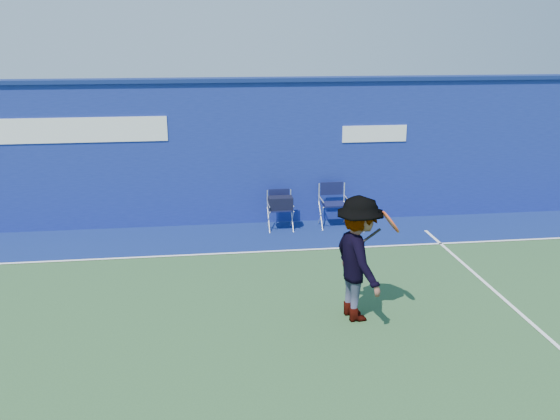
{
  "coord_description": "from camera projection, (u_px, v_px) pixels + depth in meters",
  "views": [
    {
      "loc": [
        -0.02,
        -7.21,
        3.96
      ],
      "look_at": [
        1.25,
        2.6,
        1.0
      ],
      "focal_mm": 38.0,
      "sensor_mm": 36.0,
      "label": 1
    }
  ],
  "objects": [
    {
      "name": "out_of_bounds_strip",
      "position": [
        208.0,
        239.0,
        11.88
      ],
      "size": [
        24.0,
        1.8,
        0.01
      ],
      "primitive_type": "cube",
      "color": "navy",
      "rests_on": "ground"
    },
    {
      "name": "court_lines",
      "position": [
        212.0,
        318.0,
        8.55
      ],
      "size": [
        24.0,
        12.0,
        0.01
      ],
      "color": "white",
      "rests_on": "out_of_bounds_strip"
    },
    {
      "name": "stadium_wall",
      "position": [
        205.0,
        152.0,
        12.48
      ],
      "size": [
        24.0,
        0.5,
        3.08
      ],
      "color": "navy",
      "rests_on": "ground"
    },
    {
      "name": "water_bottle",
      "position": [
        364.0,
        226.0,
        12.24
      ],
      "size": [
        0.07,
        0.07,
        0.27
      ],
      "primitive_type": "cylinder",
      "color": "silver",
      "rests_on": "ground"
    },
    {
      "name": "directors_chair_right",
      "position": [
        333.0,
        213.0,
        12.56
      ],
      "size": [
        0.55,
        0.49,
        0.92
      ],
      "color": "silver",
      "rests_on": "ground"
    },
    {
      "name": "tennis_player",
      "position": [
        359.0,
        259.0,
        8.35
      ],
      "size": [
        0.95,
        1.26,
        1.81
      ],
      "color": "#EA4738",
      "rests_on": "ground"
    },
    {
      "name": "ground",
      "position": [
        213.0,
        339.0,
        7.98
      ],
      "size": [
        80.0,
        80.0,
        0.0
      ],
      "primitive_type": "plane",
      "color": "#2C512B",
      "rests_on": "ground"
    },
    {
      "name": "directors_chair_left",
      "position": [
        280.0,
        214.0,
        12.33
      ],
      "size": [
        0.49,
        0.44,
        0.83
      ],
      "color": "silver",
      "rests_on": "ground"
    }
  ]
}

